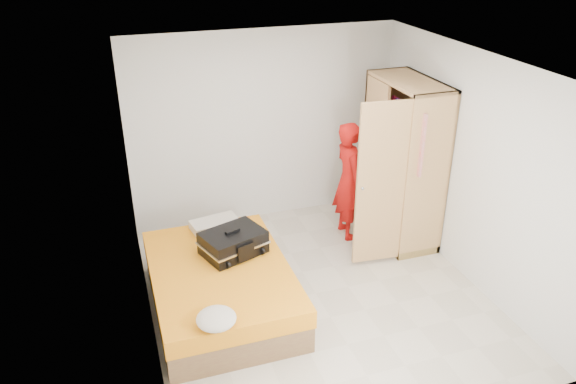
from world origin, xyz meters
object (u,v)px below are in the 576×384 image
object	(u,v)px
wardrobe	(401,167)
round_cushion	(216,319)
person	(349,181)
bed	(221,287)
suitcase	(233,243)

from	to	relation	value
wardrobe	round_cushion	xyz separation A→B (m)	(-2.72, -1.65, -0.43)
wardrobe	person	bearing A→B (deg)	155.48
bed	wardrobe	world-z (taller)	wardrobe
round_cushion	person	bearing A→B (deg)	41.81
bed	suitcase	size ratio (longest dim) A/B	2.57
bed	wardrobe	xyz separation A→B (m)	(2.50, 0.75, 0.75)
person	suitcase	xyz separation A→B (m)	(-1.71, -0.78, -0.16)
bed	wardrobe	bearing A→B (deg)	16.70
person	suitcase	distance (m)	1.89
wardrobe	suitcase	world-z (taller)	wardrobe
suitcase	round_cushion	distance (m)	1.22
person	suitcase	bearing A→B (deg)	114.98
bed	suitcase	world-z (taller)	suitcase
wardrobe	suitcase	size ratio (longest dim) A/B	2.67
bed	suitcase	xyz separation A→B (m)	(0.21, 0.24, 0.38)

